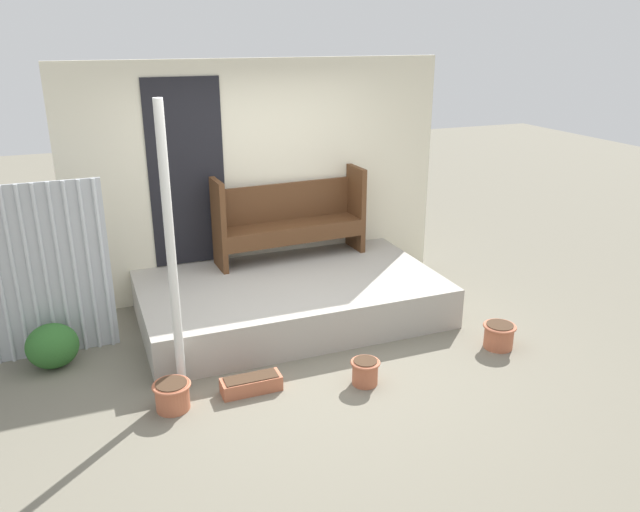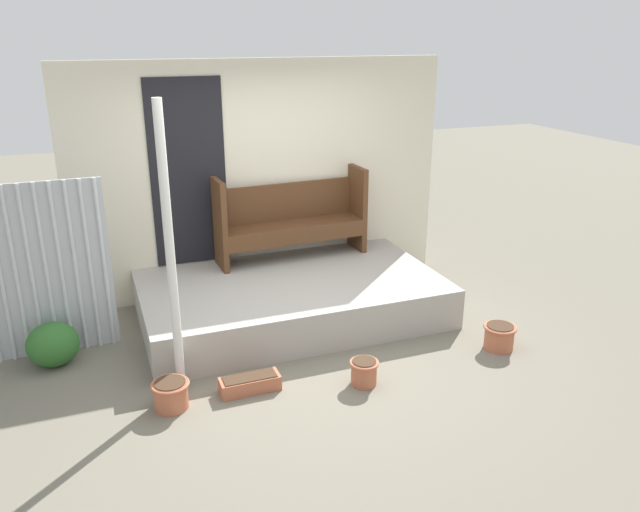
% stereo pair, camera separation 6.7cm
% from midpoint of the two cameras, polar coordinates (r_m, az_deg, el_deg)
% --- Properties ---
extents(ground_plane, '(24.00, 24.00, 0.00)m').
position_cam_midpoint_polar(ground_plane, '(5.89, -0.55, -9.25)').
color(ground_plane, '#706B5B').
extents(porch_slab, '(3.07, 1.80, 0.42)m').
position_cam_midpoint_polar(porch_slab, '(6.59, -2.34, -3.90)').
color(porch_slab, '#A8A399').
rests_on(porch_slab, ground_plane).
extents(house_wall, '(4.27, 0.08, 2.60)m').
position_cam_midpoint_polar(house_wall, '(7.08, -5.18, 7.08)').
color(house_wall, beige).
rests_on(house_wall, ground_plane).
extents(support_post, '(0.08, 0.08, 2.41)m').
position_cam_midpoint_polar(support_post, '(5.04, -13.17, 0.12)').
color(support_post, silver).
rests_on(support_post, ground_plane).
extents(bench, '(1.72, 0.48, 0.98)m').
position_cam_midpoint_polar(bench, '(7.02, -2.41, 3.68)').
color(bench, '#54331C').
rests_on(bench, porch_slab).
extents(flower_pot_left, '(0.31, 0.31, 0.24)m').
position_cam_midpoint_polar(flower_pot_left, '(5.25, -13.12, -12.16)').
color(flower_pot_left, '#B26042').
rests_on(flower_pot_left, ground_plane).
extents(flower_pot_middle, '(0.26, 0.26, 0.22)m').
position_cam_midpoint_polar(flower_pot_middle, '(5.44, 4.40, -10.45)').
color(flower_pot_middle, '#B26042').
rests_on(flower_pot_middle, ground_plane).
extents(flower_pot_right, '(0.32, 0.32, 0.24)m').
position_cam_midpoint_polar(flower_pot_right, '(6.23, 16.37, -7.01)').
color(flower_pot_right, '#B26042').
rests_on(flower_pot_right, ground_plane).
extents(planter_box_rect, '(0.51, 0.19, 0.14)m').
position_cam_midpoint_polar(planter_box_rect, '(5.39, -6.06, -11.53)').
color(planter_box_rect, '#B26042').
rests_on(planter_box_rect, ground_plane).
extents(shrub_by_fence, '(0.46, 0.41, 0.41)m').
position_cam_midpoint_polar(shrub_by_fence, '(6.15, -22.94, -7.46)').
color(shrub_by_fence, '#2D6628').
rests_on(shrub_by_fence, ground_plane).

